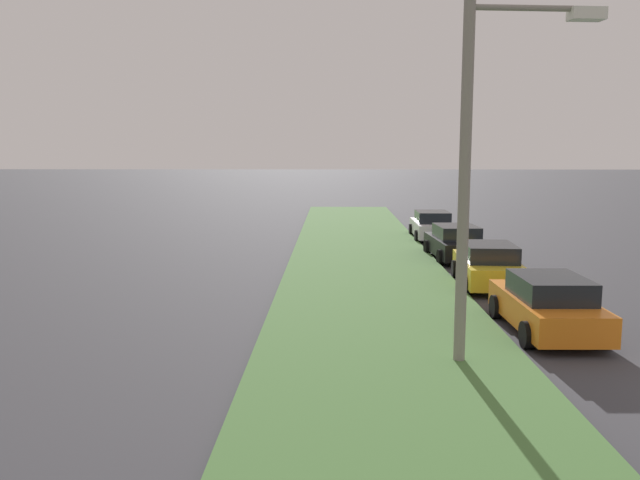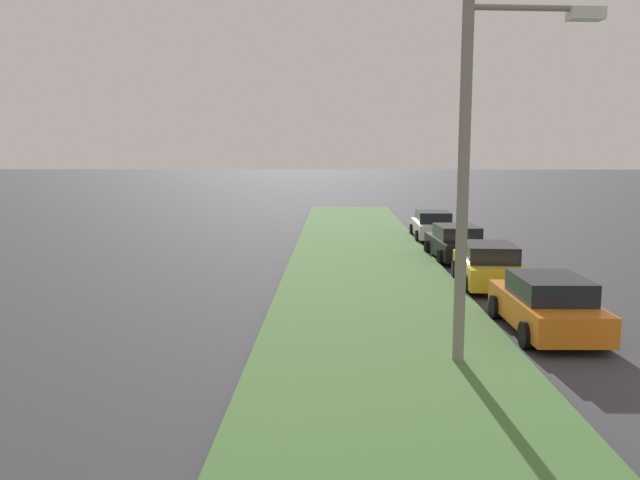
# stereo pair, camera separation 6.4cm
# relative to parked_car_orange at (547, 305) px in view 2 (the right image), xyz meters

# --- Properties ---
(grass_median) EXTENTS (60.00, 6.00, 0.12)m
(grass_median) POSITION_rel_parked_car_orange_xyz_m (5.28, 4.15, -0.66)
(grass_median) COLOR #477238
(grass_median) RESTS_ON ground
(parked_car_orange) EXTENTS (4.33, 2.07, 1.47)m
(parked_car_orange) POSITION_rel_parked_car_orange_xyz_m (0.00, 0.00, 0.00)
(parked_car_orange) COLOR orange
(parked_car_orange) RESTS_ON ground
(parked_car_yellow) EXTENTS (4.39, 2.20, 1.47)m
(parked_car_yellow) POSITION_rel_parked_car_orange_xyz_m (5.58, 0.14, 0.00)
(parked_car_yellow) COLOR gold
(parked_car_yellow) RESTS_ON ground
(parked_car_black) EXTENTS (4.39, 2.19, 1.47)m
(parked_car_black) POSITION_rel_parked_car_orange_xyz_m (10.89, 0.24, 0.00)
(parked_car_black) COLOR black
(parked_car_black) RESTS_ON ground
(parked_car_white) EXTENTS (4.32, 2.06, 1.47)m
(parked_car_white) POSITION_rel_parked_car_orange_xyz_m (17.19, 0.27, 0.00)
(parked_car_white) COLOR silver
(parked_car_white) RESTS_ON ground
(streetlight) EXTENTS (0.55, 2.87, 7.50)m
(streetlight) POSITION_rel_parked_car_orange_xyz_m (-2.48, 2.32, 3.67)
(streetlight) COLOR gray
(streetlight) RESTS_ON ground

